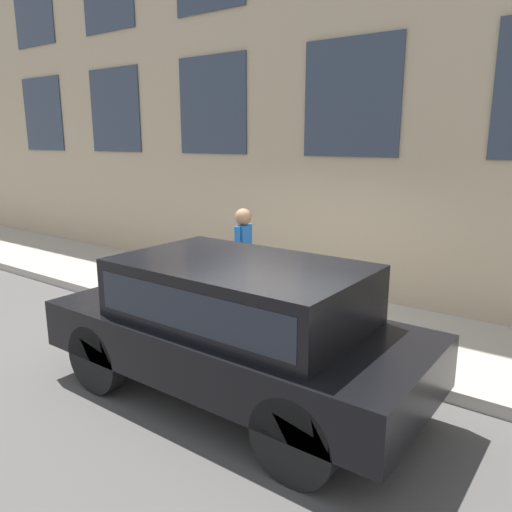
{
  "coord_description": "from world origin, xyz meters",
  "views": [
    {
      "loc": [
        -5.36,
        -3.86,
        2.88
      ],
      "look_at": [
        0.74,
        0.65,
        1.11
      ],
      "focal_mm": 35.0,
      "sensor_mm": 36.0,
      "label": 1
    }
  ],
  "objects": [
    {
      "name": "person",
      "position": [
        0.81,
        0.95,
        1.16
      ],
      "size": [
        0.4,
        0.27,
        1.67
      ],
      "rotation": [
        0.0,
        0.0,
        2.38
      ],
      "color": "navy",
      "rests_on": "sidewalk"
    },
    {
      "name": "sidewalk",
      "position": [
        1.27,
        0.0,
        0.08
      ],
      "size": [
        2.53,
        60.0,
        0.16
      ],
      "color": "#A8A093",
      "rests_on": "ground_plane"
    },
    {
      "name": "fire_hydrant",
      "position": [
        0.67,
        0.34,
        0.51
      ],
      "size": [
        0.35,
        0.46,
        0.69
      ],
      "color": "gray",
      "rests_on": "sidewalk"
    },
    {
      "name": "parked_truck_black_near",
      "position": [
        -1.31,
        -0.6,
        0.95
      ],
      "size": [
        1.88,
        4.35,
        1.61
      ],
      "color": "black",
      "rests_on": "ground_plane"
    },
    {
      "name": "ground_plane",
      "position": [
        0.0,
        0.0,
        0.0
      ],
      "size": [
        80.0,
        80.0,
        0.0
      ],
      "primitive_type": "plane",
      "color": "#514F4C"
    }
  ]
}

